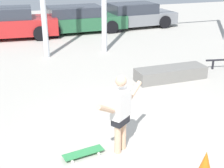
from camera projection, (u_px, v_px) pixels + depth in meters
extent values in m
plane|color=#B2ADA3|center=(152.00, 144.00, 6.05)|extent=(36.00, 36.00, 0.00)
cylinder|color=#DBAD89|center=(118.00, 136.00, 5.64)|extent=(0.12, 0.12, 0.70)
cylinder|color=#DBAD89|center=(123.00, 132.00, 5.77)|extent=(0.12, 0.12, 0.70)
cube|color=black|center=(121.00, 120.00, 5.60)|extent=(0.39, 0.35, 0.15)
cube|color=silver|center=(121.00, 104.00, 5.48)|extent=(0.44, 0.40, 0.51)
sphere|color=#DBAD89|center=(121.00, 81.00, 5.32)|extent=(0.19, 0.19, 0.19)
cylinder|color=#DBAD89|center=(106.00, 109.00, 5.11)|extent=(0.42, 0.34, 0.31)
cylinder|color=#DBAD89|center=(134.00, 91.00, 5.79)|extent=(0.42, 0.34, 0.31)
cube|color=#338C4C|center=(83.00, 153.00, 5.65)|extent=(0.78, 0.33, 0.01)
cylinder|color=silver|center=(94.00, 148.00, 5.86)|extent=(0.06, 0.04, 0.05)
cylinder|color=silver|center=(99.00, 154.00, 5.68)|extent=(0.06, 0.04, 0.05)
cylinder|color=silver|center=(68.00, 155.00, 5.64)|extent=(0.06, 0.04, 0.05)
cylinder|color=silver|center=(72.00, 162.00, 5.46)|extent=(0.06, 0.04, 0.05)
cube|color=slate|center=(171.00, 73.00, 9.22)|extent=(2.14, 0.68, 0.37)
cylinder|color=black|center=(213.00, 65.00, 10.10)|extent=(0.07, 0.07, 0.30)
cube|color=red|center=(10.00, 26.00, 13.97)|extent=(4.25, 1.99, 0.72)
cube|color=#2D333D|center=(5.00, 13.00, 13.71)|extent=(2.39, 1.71, 0.47)
cylinder|color=black|center=(39.00, 26.00, 15.08)|extent=(0.66, 0.27, 0.64)
cylinder|color=black|center=(41.00, 33.00, 13.62)|extent=(0.66, 0.27, 0.64)
cube|color=#28603D|center=(79.00, 22.00, 15.22)|extent=(4.52, 1.86, 0.61)
cube|color=#2D333D|center=(75.00, 11.00, 14.97)|extent=(2.50, 1.68, 0.47)
cylinder|color=black|center=(100.00, 21.00, 16.49)|extent=(0.62, 0.23, 0.61)
cylinder|color=black|center=(112.00, 27.00, 14.97)|extent=(0.62, 0.23, 0.61)
cylinder|color=black|center=(48.00, 24.00, 15.60)|extent=(0.62, 0.23, 0.61)
cylinder|color=black|center=(54.00, 31.00, 14.09)|extent=(0.62, 0.23, 0.61)
cube|color=slate|center=(135.00, 18.00, 16.32)|extent=(4.27, 1.98, 0.57)
cube|color=#2D333D|center=(132.00, 8.00, 16.06)|extent=(2.39, 1.73, 0.48)
cylinder|color=black|center=(149.00, 17.00, 17.55)|extent=(0.66, 0.26, 0.64)
cylinder|color=black|center=(165.00, 22.00, 16.10)|extent=(0.66, 0.26, 0.64)
cylinder|color=black|center=(106.00, 20.00, 16.64)|extent=(0.66, 0.26, 0.64)
cylinder|color=black|center=(119.00, 26.00, 15.18)|extent=(0.66, 0.26, 0.64)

